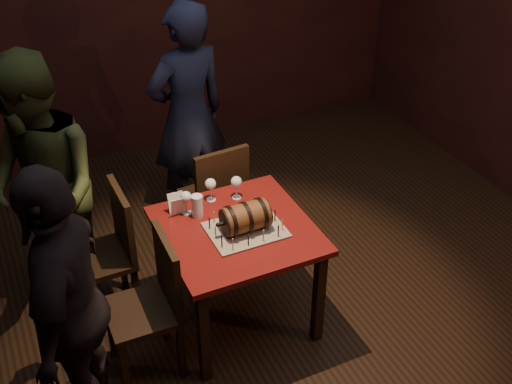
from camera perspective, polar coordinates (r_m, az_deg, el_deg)
room_shell at (r=3.59m, az=1.01°, el=5.72°), size 5.04×5.04×2.80m
pub_table at (r=3.96m, az=-1.71°, el=-4.48°), size 0.90×0.90×0.75m
cake_board at (r=3.86m, az=-0.91°, el=-3.39°), size 0.45×0.35×0.01m
barrel_cake at (r=3.81m, az=-0.93°, el=-2.27°), size 0.33×0.19×0.19m
birthday_candles at (r=3.84m, az=-0.92°, el=-2.84°), size 0.40×0.30×0.09m
wine_glass_left at (r=3.97m, az=-6.26°, el=-0.52°), size 0.07×0.07×0.16m
wine_glass_mid at (r=4.07m, az=-4.07°, el=0.63°), size 0.07×0.07×0.16m
wine_glass_right at (r=4.09m, az=-1.76°, el=0.83°), size 0.07×0.07×0.16m
pint_of_ale at (r=3.96m, az=-5.24°, el=-1.29°), size 0.07×0.07×0.15m
menu_card at (r=4.00m, az=-6.99°, el=-1.14°), size 0.10×0.05×0.13m
chair_back at (r=4.59m, az=-3.49°, el=-0.24°), size 0.43×0.43×0.93m
chair_left_rear at (r=4.21m, az=-12.81°, el=-4.78°), size 0.41×0.41×0.93m
chair_left_front at (r=3.80m, az=-9.08°, el=-9.39°), size 0.41×0.41×0.93m
person_back at (r=4.87m, az=-6.06°, el=6.71°), size 0.71×0.53×1.77m
person_left_rear at (r=4.19m, az=-18.41°, el=0.13°), size 0.86×1.00×1.77m
person_left_front at (r=3.40m, az=-16.28°, el=-9.74°), size 0.76×1.05×1.66m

